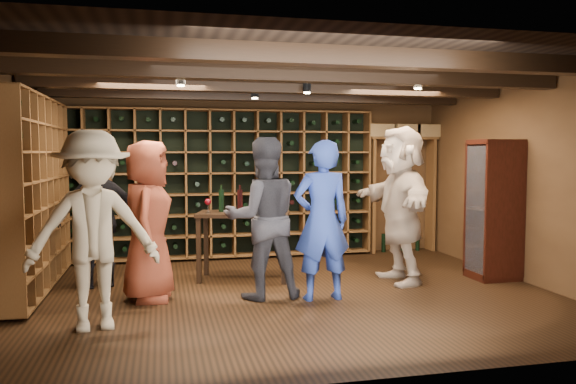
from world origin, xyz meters
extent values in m
plane|color=black|center=(0.00, 0.00, 0.00)|extent=(6.00, 6.00, 0.00)
plane|color=#53351C|center=(0.00, 2.50, 1.25)|extent=(6.00, 0.00, 6.00)
plane|color=#53351C|center=(0.00, -2.50, 1.25)|extent=(6.00, 0.00, 6.00)
plane|color=#53351C|center=(-3.00, 0.00, 1.25)|extent=(0.00, 5.00, 5.00)
plane|color=#53351C|center=(3.00, 0.00, 1.25)|extent=(0.00, 5.00, 5.00)
plane|color=black|center=(0.00, 0.00, 2.50)|extent=(6.00, 6.00, 0.00)
cube|color=black|center=(0.00, -1.60, 2.42)|extent=(5.90, 0.18, 0.16)
cube|color=black|center=(0.00, -0.50, 2.42)|extent=(5.90, 0.18, 0.16)
cube|color=black|center=(0.00, 0.60, 2.42)|extent=(5.90, 0.18, 0.16)
cube|color=black|center=(0.00, 1.70, 2.42)|extent=(5.90, 0.18, 0.16)
cylinder|color=black|center=(-1.20, 0.00, 2.39)|extent=(0.10, 0.10, 0.10)
cylinder|color=black|center=(0.30, 0.40, 2.39)|extent=(0.10, 0.10, 0.10)
cylinder|color=black|center=(1.40, -0.30, 2.39)|extent=(0.10, 0.10, 0.10)
cylinder|color=black|center=(-0.20, 1.20, 2.39)|extent=(0.10, 0.10, 0.10)
cube|color=brown|center=(-0.52, 2.33, 1.15)|extent=(4.65, 0.30, 2.20)
cube|color=black|center=(-0.52, 2.33, 1.15)|extent=(4.56, 0.02, 2.16)
cube|color=brown|center=(-2.83, 0.82, 1.15)|extent=(0.30, 2.65, 2.20)
cube|color=black|center=(-2.83, 0.82, 1.15)|extent=(0.29, 0.02, 2.16)
cube|color=brown|center=(2.40, 2.32, 1.85)|extent=(1.15, 0.32, 0.04)
cube|color=brown|center=(2.92, 2.32, 0.93)|extent=(0.05, 0.28, 1.85)
cube|color=brown|center=(1.88, 2.32, 0.93)|extent=(0.05, 0.28, 1.85)
cube|color=#A68553|center=(2.00, 2.32, 1.97)|extent=(0.40, 0.30, 0.20)
cube|color=#A68553|center=(2.45, 2.32, 1.97)|extent=(0.40, 0.30, 0.20)
cube|color=#A68553|center=(2.80, 2.32, 1.97)|extent=(0.40, 0.30, 0.20)
cube|color=black|center=(2.72, 0.20, 0.05)|extent=(0.55, 0.50, 0.10)
cube|color=black|center=(2.72, 0.20, 0.90)|extent=(0.55, 0.50, 1.70)
cube|color=white|center=(2.46, 0.20, 0.90)|extent=(0.01, 0.46, 1.60)
cube|color=black|center=(2.72, 0.20, 0.90)|extent=(0.50, 0.44, 0.02)
sphere|color=#59260C|center=(2.70, 0.20, 1.00)|extent=(0.18, 0.18, 0.18)
imported|color=navy|center=(0.29, -0.30, 0.88)|extent=(0.66, 0.44, 1.75)
imported|color=black|center=(-0.33, -0.09, 0.89)|extent=(0.90, 0.72, 1.78)
imported|color=maroon|center=(-1.57, 0.10, 0.87)|extent=(0.64, 0.91, 1.75)
imported|color=black|center=(-2.15, 0.85, 0.81)|extent=(1.02, 0.64, 1.62)
imported|color=gray|center=(-2.03, -0.84, 0.91)|extent=(1.26, 0.84, 1.82)
imported|color=tan|center=(1.48, 0.31, 0.97)|extent=(0.58, 1.81, 1.95)
cube|color=black|center=(-0.41, 0.85, 0.84)|extent=(1.26, 0.85, 0.05)
cube|color=black|center=(-0.98, 0.76, 0.41)|extent=(0.07, 0.07, 0.82)
cube|color=black|center=(0.03, 0.48, 0.41)|extent=(0.07, 0.07, 0.82)
cube|color=black|center=(-0.85, 1.22, 0.41)|extent=(0.07, 0.07, 0.82)
cube|color=black|center=(0.16, 0.94, 0.41)|extent=(0.07, 0.07, 0.82)
cylinder|color=black|center=(-0.67, 0.97, 1.00)|extent=(0.07, 0.07, 0.28)
cylinder|color=black|center=(-0.44, 0.91, 1.00)|extent=(0.07, 0.07, 0.28)
cylinder|color=black|center=(-0.17, 0.83, 1.00)|extent=(0.07, 0.07, 0.28)
camera|label=1|loc=(-1.42, -6.16, 1.61)|focal=35.00mm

